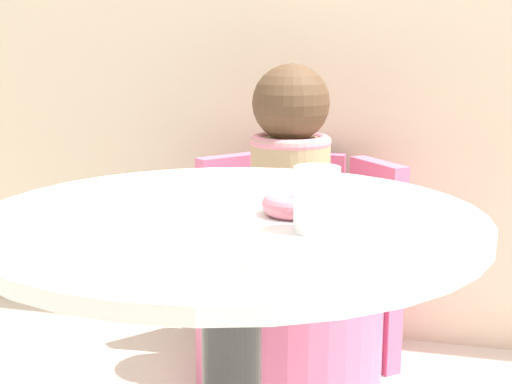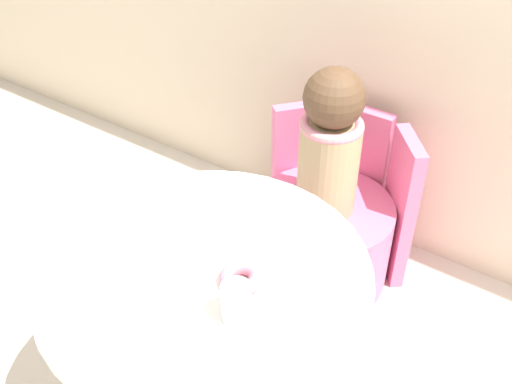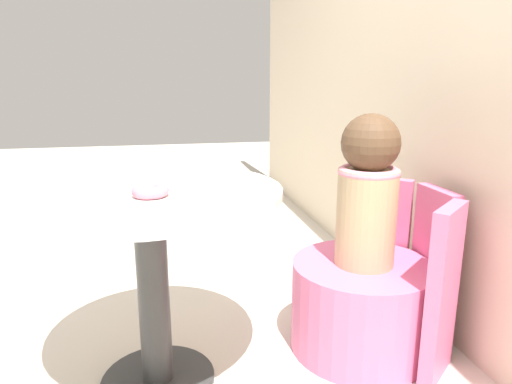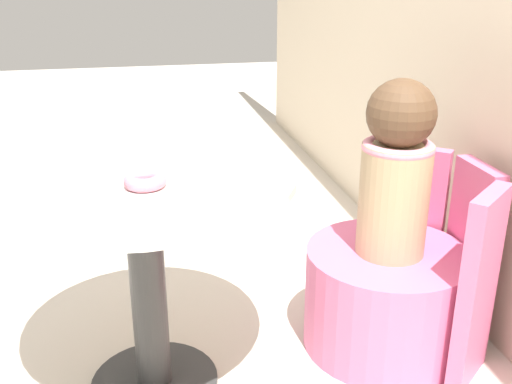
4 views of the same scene
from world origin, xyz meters
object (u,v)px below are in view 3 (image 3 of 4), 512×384
(tub_chair, at_px, (361,306))
(round_table, at_px, (150,238))
(child_figure, at_px, (368,191))
(donut, at_px, (150,191))
(cup, at_px, (115,186))

(tub_chair, bearing_deg, round_table, -85.63)
(child_figure, distance_m, donut, 0.77)
(tub_chair, distance_m, donut, 0.93)
(tub_chair, xyz_separation_m, cup, (0.21, -0.84, 0.56))
(donut, xyz_separation_m, cup, (0.05, -0.09, 0.03))
(child_figure, bearing_deg, donut, -77.80)
(tub_chair, distance_m, cup, 1.03)
(cup, bearing_deg, round_table, 152.64)
(donut, bearing_deg, round_table, -173.94)
(child_figure, xyz_separation_m, donut, (0.16, -0.75, 0.08))
(round_table, distance_m, tub_chair, 0.84)
(round_table, relative_size, cup, 8.57)
(child_figure, relative_size, cup, 5.66)
(round_table, xyz_separation_m, donut, (0.10, 0.01, 0.18))
(round_table, distance_m, child_figure, 0.77)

